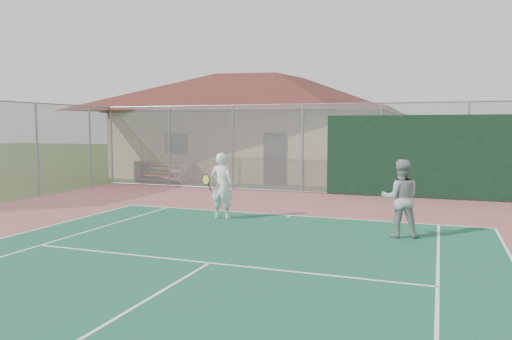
% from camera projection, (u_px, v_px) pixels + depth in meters
% --- Properties ---
extents(back_fence, '(20.08, 0.11, 3.53)m').
position_uv_depth(back_fence, '(383.00, 152.00, 18.57)').
color(back_fence, gray).
rests_on(back_fence, ground).
extents(side_fence_left, '(0.08, 9.00, 3.50)m').
position_uv_depth(side_fence_left, '(37.00, 150.00, 18.56)').
color(side_fence_left, gray).
rests_on(side_fence_left, ground).
extents(clubhouse, '(14.98, 10.13, 6.39)m').
position_uv_depth(clubhouse, '(261.00, 115.00, 27.23)').
color(clubhouse, tan).
rests_on(clubhouse, ground).
extents(bleachers, '(2.71, 1.76, 0.98)m').
position_uv_depth(bleachers, '(166.00, 171.00, 23.91)').
color(bleachers, '#B84B2A').
rests_on(bleachers, ground).
extents(player_white_front, '(0.87, 0.62, 1.88)m').
position_uv_depth(player_white_front, '(222.00, 186.00, 14.09)').
color(player_white_front, white).
rests_on(player_white_front, ground).
extents(player_grey_back, '(1.02, 0.87, 1.84)m').
position_uv_depth(player_grey_back, '(400.00, 199.00, 11.77)').
color(player_grey_back, '#95989A').
rests_on(player_grey_back, ground).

